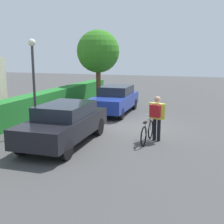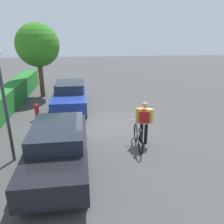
{
  "view_description": "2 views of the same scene",
  "coord_description": "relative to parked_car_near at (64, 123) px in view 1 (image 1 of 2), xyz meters",
  "views": [
    {
      "loc": [
        -12.37,
        -3.14,
        3.19
      ],
      "look_at": [
        -2.06,
        0.28,
        1.02
      ],
      "focal_mm": 47.38,
      "sensor_mm": 36.0,
      "label": 1
    },
    {
      "loc": [
        -9.45,
        0.72,
        4.12
      ],
      "look_at": [
        -0.76,
        -0.28,
        0.94
      ],
      "focal_mm": 35.75,
      "sensor_mm": 36.0,
      "label": 2
    }
  ],
  "objects": [
    {
      "name": "ground_plane",
      "position": [
        3.22,
        -1.67,
        -0.77
      ],
      "size": [
        60.0,
        60.0,
        0.0
      ],
      "primitive_type": "plane",
      "color": "#424242"
    },
    {
      "name": "hedge_row",
      "position": [
        3.22,
        3.43,
        -0.18
      ],
      "size": [
        18.18,
        0.9,
        1.18
      ],
      "primitive_type": "cube",
      "color": "#217229",
      "rests_on": "ground"
    },
    {
      "name": "parked_car_near",
      "position": [
        0.0,
        0.0,
        0.0
      ],
      "size": [
        4.36,
        1.83,
        1.43
      ],
      "color": "black",
      "rests_on": "ground"
    },
    {
      "name": "parked_car_far",
      "position": [
        5.84,
        0.0,
        -0.02
      ],
      "size": [
        4.22,
        1.81,
        1.45
      ],
      "color": "navy",
      "rests_on": "ground"
    },
    {
      "name": "bicycle",
      "position": [
        1.08,
        -2.77,
        -0.38
      ],
      "size": [
        1.74,
        0.5,
        0.92
      ],
      "color": "black",
      "rests_on": "ground"
    },
    {
      "name": "person_rider",
      "position": [
        1.36,
        -3.05,
        0.24
      ],
      "size": [
        0.45,
        0.65,
        1.66
      ],
      "color": "black",
      "rests_on": "ground"
    },
    {
      "name": "street_lamp",
      "position": [
        0.65,
        1.59,
        1.68
      ],
      "size": [
        0.28,
        0.28,
        3.72
      ],
      "color": "#38383D",
      "rests_on": "ground"
    },
    {
      "name": "tree_kerbside",
      "position": [
        8.61,
        2.0,
        2.51
      ],
      "size": [
        2.68,
        2.68,
        4.65
      ],
      "color": "brown",
      "rests_on": "ground"
    },
    {
      "name": "fire_hydrant",
      "position": [
        4.4,
        1.54,
        -0.36
      ],
      "size": [
        0.2,
        0.2,
        0.81
      ],
      "color": "red",
      "rests_on": "ground"
    }
  ]
}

